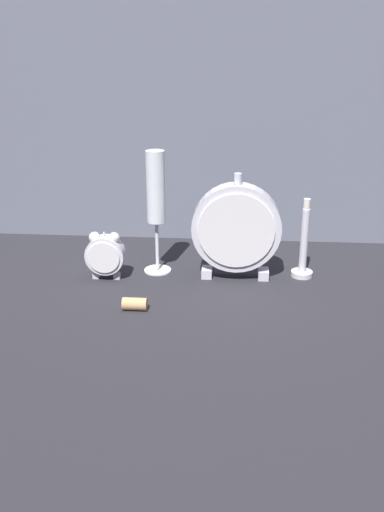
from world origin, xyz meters
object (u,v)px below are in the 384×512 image
Objects in this scene: alarm_clock_twin_bell at (105,253)px; mantel_clock_silver at (236,229)px; brass_candlestick at (303,251)px; wine_cork at (135,304)px; champagne_flute at (156,197)px.

mantel_clock_silver reaches higher than alarm_clock_twin_bell.
mantel_clock_silver is at bearing -171.90° from brass_candlestick.
mantel_clock_silver is 1.32× the size of brass_candlestick.
wine_cork is at bearing -150.58° from brass_candlestick.
brass_candlestick reaches higher than alarm_clock_twin_bell.
champagne_flute reaches higher than brass_candlestick.
champagne_flute is 0.30m from brass_candlestick.
wine_cork is at bearing -95.44° from champagne_flute.
champagne_flute is 1.54× the size of brass_candlestick.
champagne_flute is at bearing 171.97° from mantel_clock_silver.
wine_cork is at bearing -138.47° from mantel_clock_silver.
alarm_clock_twin_bell reaches higher than wine_cork.
alarm_clock_twin_bell is at bearing -173.68° from brass_candlestick.
mantel_clock_silver is 0.85× the size of champagne_flute.
alarm_clock_twin_bell is 2.26× the size of wine_cork.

